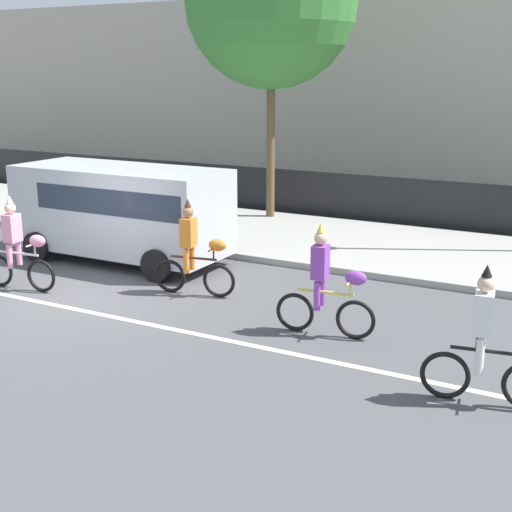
# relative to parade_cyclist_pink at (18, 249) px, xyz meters

# --- Properties ---
(ground_plane) EXTENTS (80.00, 80.00, 0.00)m
(ground_plane) POSITION_rel_parade_cyclist_pink_xyz_m (1.31, 0.05, -0.84)
(ground_plane) COLOR #4C4C4F
(road_centre_line) EXTENTS (36.00, 0.14, 0.01)m
(road_centre_line) POSITION_rel_parade_cyclist_pink_xyz_m (1.31, -0.45, -0.84)
(road_centre_line) COLOR beige
(road_centre_line) RESTS_ON ground
(sidewalk_curb) EXTENTS (60.00, 5.00, 0.15)m
(sidewalk_curb) POSITION_rel_parade_cyclist_pink_xyz_m (1.31, 6.55, -0.77)
(sidewalk_curb) COLOR #9E9B93
(sidewalk_curb) RESTS_ON ground
(fence_line) EXTENTS (40.00, 0.08, 1.40)m
(fence_line) POSITION_rel_parade_cyclist_pink_xyz_m (1.31, 9.45, -0.14)
(fence_line) COLOR black
(fence_line) RESTS_ON ground
(building_backdrop) EXTENTS (28.00, 8.00, 6.89)m
(building_backdrop) POSITION_rel_parade_cyclist_pink_xyz_m (-2.07, 18.05, 2.60)
(building_backdrop) COLOR #B2A899
(building_backdrop) RESTS_ON ground
(parade_cyclist_pink) EXTENTS (1.72, 0.51, 1.92)m
(parade_cyclist_pink) POSITION_rel_parade_cyclist_pink_xyz_m (0.00, 0.00, 0.00)
(parade_cyclist_pink) COLOR black
(parade_cyclist_pink) RESTS_ON ground
(parade_cyclist_orange) EXTENTS (1.71, 0.53, 1.92)m
(parade_cyclist_orange) POSITION_rel_parade_cyclist_pink_xyz_m (3.30, 1.38, 0.00)
(parade_cyclist_orange) COLOR black
(parade_cyclist_orange) RESTS_ON ground
(parade_cyclist_purple) EXTENTS (1.72, 0.51, 1.92)m
(parade_cyclist_purple) POSITION_rel_parade_cyclist_pink_xyz_m (6.44, 0.57, 0.00)
(parade_cyclist_purple) COLOR black
(parade_cyclist_purple) RESTS_ON ground
(parade_cyclist_zebra) EXTENTS (1.71, 0.53, 1.92)m
(parade_cyclist_zebra) POSITION_rel_parade_cyclist_pink_xyz_m (9.32, -0.77, 0.00)
(parade_cyclist_zebra) COLOR black
(parade_cyclist_zebra) RESTS_ON ground
(parked_van_silver) EXTENTS (5.00, 2.22, 2.18)m
(parked_van_silver) POSITION_rel_parade_cyclist_pink_xyz_m (0.48, 2.75, 0.44)
(parked_van_silver) COLOR silver
(parked_van_silver) RESTS_ON ground
(street_tree_near_lamp) EXTENTS (4.76, 4.76, 8.38)m
(street_tree_near_lamp) POSITION_rel_parade_cyclist_pink_xyz_m (1.34, 8.37, 5.30)
(street_tree_near_lamp) COLOR brown
(street_tree_near_lamp) RESTS_ON sidewalk_curb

